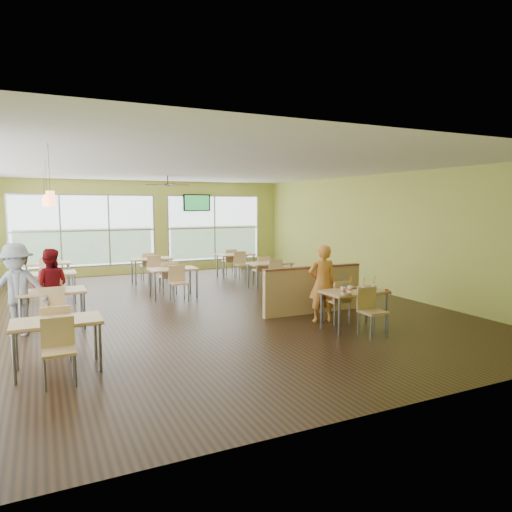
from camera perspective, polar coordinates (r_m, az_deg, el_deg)
name	(u,v)px	position (r m, az deg, el deg)	size (l,w,h in m)	color
room	(202,239)	(10.49, -6.71, 2.15)	(12.00, 12.04, 3.20)	black
window_bays	(70,239)	(13.03, -22.27, 1.99)	(9.24, 10.24, 2.38)	white
main_table	(354,297)	(8.91, 12.16, -4.99)	(1.22, 1.52, 0.87)	tan
half_wall_divider	(313,290)	(10.10, 7.12, -4.18)	(2.40, 0.14, 1.04)	tan
dining_tables	(142,274)	(11.97, -14.07, -2.14)	(6.92, 8.72, 0.87)	tan
pendant_lights	(46,201)	(10.58, -24.75, 6.28)	(0.11, 7.31, 0.86)	#2D2119
ceiling_fan	(168,185)	(13.35, -10.98, 8.76)	(1.25, 1.25, 0.29)	#2D2119
tv_backwall	(197,203)	(16.62, -7.42, 6.62)	(1.00, 0.07, 0.60)	black
man_plaid	(322,283)	(9.34, 8.28, -3.41)	(0.58, 0.38, 1.57)	#F2521A
patron_maroon	(50,286)	(9.97, -24.35, -3.47)	(0.74, 0.57, 1.51)	maroon
patron_grey	(17,290)	(9.32, -27.71, -3.75)	(1.09, 0.63, 1.69)	slate
cup_blue	(343,290)	(8.45, 10.85, -4.25)	(0.10, 0.10, 0.36)	white
cup_yellow	(350,289)	(8.65, 11.67, -4.06)	(0.09, 0.09, 0.33)	white
cup_red_near	(364,289)	(8.72, 13.32, -4.05)	(0.09, 0.09, 0.31)	white
cup_red_far	(374,287)	(8.92, 14.53, -3.83)	(0.09, 0.09, 0.32)	white
food_basket	(370,287)	(9.13, 14.07, -3.81)	(0.23, 0.23, 0.05)	black
ketchup_cup	(387,290)	(9.03, 16.02, -4.09)	(0.06, 0.06, 0.03)	#B8120D
wrapper_left	(348,294)	(8.43, 11.46, -4.66)	(0.15, 0.13, 0.04)	#9A7A4A
wrapper_mid	(352,287)	(9.07, 11.92, -3.85)	(0.20, 0.18, 0.05)	#9A7A4A
wrapper_right	(371,292)	(8.75, 14.17, -4.35)	(0.13, 0.11, 0.03)	#9A7A4A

